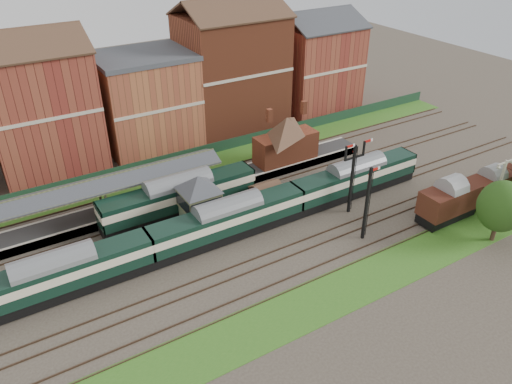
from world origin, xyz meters
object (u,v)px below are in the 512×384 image
signal_box (199,201)px  goods_van_a (448,201)px  semaphore_bracket (353,174)px  dmu_train (228,219)px  platform_railcar (179,196)px

signal_box → goods_van_a: size_ratio=0.92×
signal_box → goods_van_a: signal_box is taller
semaphore_bracket → goods_van_a: 10.38m
dmu_train → platform_railcar: platform_railcar is taller
signal_box → platform_railcar: 3.47m
signal_box → goods_van_a: (22.78, -12.25, -0.95)m
signal_box → dmu_train: signal_box is taller
semaphore_bracket → signal_box: bearing=159.1°
semaphore_bracket → goods_van_a: (7.74, -6.50, -2.39)m
signal_box → platform_railcar: size_ratio=0.35×
semaphore_bracket → platform_railcar: (-15.89, 9.00, -2.31)m
dmu_train → platform_railcar: bearing=110.0°
goods_van_a → signal_box: bearing=151.7°
dmu_train → goods_van_a: goods_van_a is taller
signal_box → goods_van_a: bearing=-28.3°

